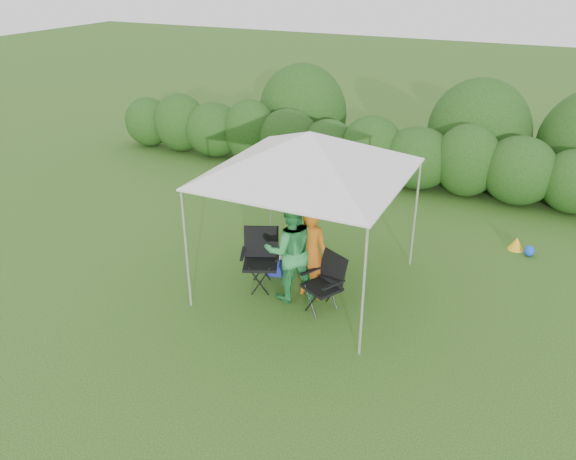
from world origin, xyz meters
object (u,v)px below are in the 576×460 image
at_px(canopy, 310,153).
at_px(chair_right, 326,279).
at_px(man, 311,253).
at_px(cooler, 281,263).
at_px(chair_left, 261,255).
at_px(woman, 291,250).

xyz_separation_m(canopy, chair_right, (0.59, -0.59, -1.90)).
relative_size(man, cooler, 2.93).
distance_m(canopy, chair_left, 2.03).
height_order(chair_right, woman, woman).
xyz_separation_m(man, woman, (-0.28, -0.20, 0.08)).
bearing_deg(cooler, canopy, -25.74).
relative_size(chair_right, cooler, 1.72).
xyz_separation_m(chair_right, woman, (-0.68, 0.06, 0.36)).
bearing_deg(chair_right, man, 174.20).
bearing_deg(cooler, woman, -65.68).
relative_size(man, woman, 0.91).
bearing_deg(man, canopy, -58.63).
bearing_deg(man, woman, 36.75).
bearing_deg(canopy, cooler, 167.68).
xyz_separation_m(chair_left, cooler, (0.14, 0.51, -0.40)).
bearing_deg(chair_left, man, -20.40).
relative_size(canopy, man, 1.85).
height_order(chair_right, chair_left, chair_left).
relative_size(chair_right, chair_left, 0.92).
xyz_separation_m(man, cooler, (-0.80, 0.46, -0.62)).
distance_m(canopy, cooler, 2.33).
bearing_deg(woman, cooler, -86.27).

